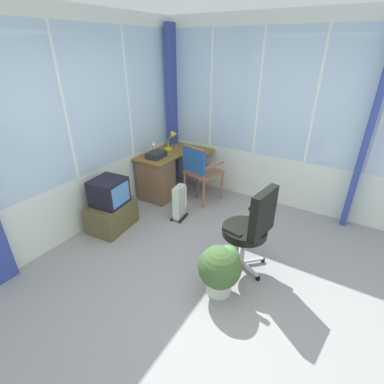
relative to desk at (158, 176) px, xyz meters
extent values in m
cube|color=gray|center=(-1.26, -1.68, -0.42)|extent=(5.26, 5.01, 0.06)
cube|color=silver|center=(-1.26, 0.35, 0.00)|extent=(4.26, 0.06, 0.78)
cube|color=silver|center=(-1.26, 0.35, 1.29)|extent=(4.18, 0.06, 1.79)
cube|color=silver|center=(-1.26, 0.35, 2.27)|extent=(4.26, 0.06, 0.18)
cube|color=white|center=(-1.26, 0.35, 1.29)|extent=(0.04, 0.07, 1.79)
cube|color=white|center=(-0.19, 0.35, 1.29)|extent=(0.04, 0.07, 1.79)
cube|color=silver|center=(0.90, -1.68, 0.00)|extent=(0.06, 4.01, 0.78)
cube|color=silver|center=(0.90, -1.68, 1.29)|extent=(0.06, 3.93, 1.79)
cube|color=silver|center=(0.90, -1.68, 2.27)|extent=(0.06, 4.01, 0.18)
cube|color=white|center=(0.90, -2.08, 1.29)|extent=(0.07, 0.04, 1.79)
cube|color=white|center=(0.90, -1.28, 1.29)|extent=(0.07, 0.04, 1.79)
cube|color=white|center=(0.90, -0.48, 1.29)|extent=(0.07, 0.04, 1.79)
cube|color=#354798|center=(0.77, 0.22, 0.93)|extent=(0.24, 0.07, 2.65)
cube|color=#354798|center=(0.82, -2.79, 0.93)|extent=(0.24, 0.09, 2.65)
cube|color=brown|center=(0.29, 0.02, 0.32)|extent=(1.13, 0.57, 0.02)
cube|color=brown|center=(0.57, -0.44, 0.32)|extent=(0.57, 0.33, 0.02)
cube|color=brown|center=(-0.05, 0.02, -0.05)|extent=(0.40, 0.53, 0.69)
cylinder|color=#4C4C51|center=(0.32, -0.56, -0.04)|extent=(0.04, 0.04, 0.70)
cylinder|color=#4C4C51|center=(-0.24, 0.26, -0.04)|extent=(0.04, 0.04, 0.70)
cylinder|color=yellow|center=(0.42, 0.08, 0.34)|extent=(0.13, 0.13, 0.02)
cylinder|color=yellow|center=(0.42, 0.08, 0.42)|extent=(0.02, 0.02, 0.14)
cylinder|color=yellow|center=(0.47, 0.05, 0.57)|extent=(0.02, 0.09, 0.13)
cone|color=yellow|center=(0.52, 0.01, 0.59)|extent=(0.14, 0.14, 0.12)
cube|color=black|center=(0.53, -0.45, 0.35)|extent=(0.09, 0.16, 0.02)
cylinder|color=pink|center=(0.10, 0.14, 0.42)|extent=(0.06, 0.06, 0.16)
cone|color=white|center=(0.10, 0.14, 0.52)|extent=(0.06, 0.06, 0.06)
cube|color=#232C2E|center=(0.00, 0.01, 0.38)|extent=(0.31, 0.24, 0.09)
cylinder|color=#945F47|center=(0.51, -0.93, -0.15)|extent=(0.04, 0.04, 0.47)
cylinder|color=#945F47|center=(0.62, -0.51, -0.15)|extent=(0.04, 0.04, 0.47)
cylinder|color=#945F47|center=(0.08, -0.82, -0.15)|extent=(0.04, 0.04, 0.47)
cylinder|color=#945F47|center=(0.20, -0.40, -0.15)|extent=(0.04, 0.04, 0.47)
cube|color=#945F47|center=(0.35, -0.67, 0.10)|extent=(0.59, 0.59, 0.04)
cube|color=#945F47|center=(0.14, -0.61, 0.35)|extent=(0.15, 0.43, 0.45)
cube|color=#255498|center=(0.14, -0.61, 0.37)|extent=(0.18, 0.46, 0.38)
cube|color=#945F47|center=(0.30, -0.88, 0.28)|extent=(0.43, 0.15, 0.03)
cube|color=#945F47|center=(0.41, -0.45, 0.28)|extent=(0.43, 0.15, 0.03)
cube|color=#B7B7BF|center=(-0.98, -1.85, -0.35)|extent=(0.28, 0.08, 0.02)
cylinder|color=black|center=(-1.12, -1.83, -0.37)|extent=(0.05, 0.05, 0.05)
cube|color=#B7B7BF|center=(-0.91, -2.00, -0.35)|extent=(0.16, 0.27, 0.02)
cylinder|color=black|center=(-0.97, -2.12, -0.37)|extent=(0.05, 0.05, 0.05)
cube|color=#B7B7BF|center=(-0.74, -1.97, -0.35)|extent=(0.23, 0.22, 0.02)
cylinder|color=black|center=(-0.64, -2.07, -0.37)|extent=(0.05, 0.05, 0.05)
cube|color=#B7B7BF|center=(-0.72, -1.81, -0.35)|extent=(0.26, 0.16, 0.02)
cylinder|color=black|center=(-0.60, -1.74, -0.37)|extent=(0.05, 0.05, 0.05)
cube|color=#B7B7BF|center=(-0.87, -1.73, -0.35)|extent=(0.08, 0.28, 0.02)
cylinder|color=black|center=(-0.89, -1.60, -0.37)|extent=(0.05, 0.05, 0.05)
cylinder|color=#B7B7BF|center=(-0.84, -1.87, -0.13)|extent=(0.05, 0.05, 0.40)
cylinder|color=black|center=(-0.84, -1.87, 0.10)|extent=(0.50, 0.50, 0.09)
cube|color=black|center=(-0.87, -2.06, 0.41)|extent=(0.43, 0.15, 0.51)
cube|color=black|center=(-0.58, -1.91, 0.23)|extent=(0.08, 0.22, 0.04)
cube|color=black|center=(-1.11, -1.83, 0.23)|extent=(0.08, 0.22, 0.04)
cube|color=brown|center=(-1.06, 0.01, -0.20)|extent=(0.69, 0.51, 0.39)
cube|color=black|center=(-1.06, 0.01, 0.18)|extent=(0.46, 0.45, 0.36)
cube|color=#5091CF|center=(-1.04, -0.19, 0.18)|extent=(0.34, 0.05, 0.28)
cube|color=#262628|center=(-0.92, 0.03, 0.03)|extent=(0.28, 0.25, 0.07)
cube|color=silver|center=(-0.47, -0.67, -0.11)|extent=(0.03, 0.10, 0.50)
cube|color=silver|center=(-0.43, -0.67, -0.11)|extent=(0.03, 0.10, 0.50)
cube|color=silver|center=(-0.39, -0.67, -0.11)|extent=(0.03, 0.10, 0.50)
cube|color=silver|center=(-0.35, -0.66, -0.11)|extent=(0.03, 0.10, 0.50)
cube|color=silver|center=(-0.31, -0.66, -0.11)|extent=(0.03, 0.10, 0.50)
cube|color=silver|center=(-0.27, -0.65, -0.11)|extent=(0.03, 0.10, 0.50)
cube|color=black|center=(-0.36, -0.73, -0.38)|extent=(0.27, 0.06, 0.03)
cube|color=black|center=(-0.38, -0.59, -0.38)|extent=(0.27, 0.06, 0.03)
cube|color=silver|center=(-0.23, -0.65, -0.09)|extent=(0.06, 0.10, 0.35)
cylinder|color=silver|center=(-1.35, -1.82, -0.31)|extent=(0.26, 0.26, 0.16)
sphere|color=#3F5E2E|center=(-1.35, -1.82, -0.06)|extent=(0.45, 0.45, 0.45)
sphere|color=#45833E|center=(-1.26, -1.87, 0.03)|extent=(0.25, 0.25, 0.25)
camera|label=1|loc=(-3.36, -2.74, 1.93)|focal=26.53mm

